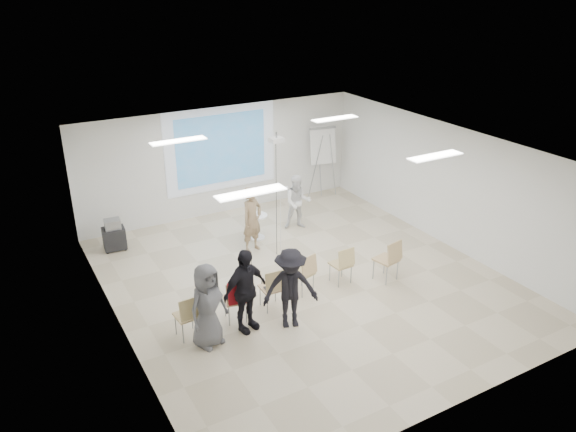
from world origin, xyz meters
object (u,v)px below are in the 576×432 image
chair_left_mid (236,298)px  flipchart_easel (323,146)px  player_right (298,199)px  player_left (252,216)px  chair_far_left (188,314)px  chair_left_inner (273,286)px  audience_left (245,285)px  chair_right_inner (343,262)px  pedestal_table (257,225)px  audience_outer (207,301)px  av_cart (114,236)px  laptop (271,286)px  chair_center (305,271)px  audience_mid (290,283)px  chair_right_far (390,257)px

chair_left_mid → flipchart_easel: (5.04, 4.79, 1.04)m
player_right → player_left: bearing=-137.4°
player_right → chair_far_left: (-4.24, -3.25, -0.28)m
chair_left_inner → audience_left: (-0.77, -0.35, 0.42)m
chair_right_inner → pedestal_table: bearing=99.4°
audience_left → audience_outer: size_ratio=1.06×
chair_far_left → av_cart: bearing=89.7°
chair_left_mid → laptop: bearing=20.6°
pedestal_table → chair_center: bearing=-96.3°
chair_right_inner → audience_mid: audience_mid is taller
chair_right_far → audience_mid: 2.77m
player_left → chair_left_inner: (-0.80, -2.56, -0.38)m
player_left → chair_right_inner: size_ratio=2.10×
chair_far_left → chair_right_inner: chair_far_left is taller
chair_left_mid → audience_outer: bearing=-140.6°
chair_far_left → chair_right_far: bearing=-6.1°
player_right → audience_mid: (-2.40, -3.81, 0.11)m
chair_far_left → flipchart_easel: 7.80m
chair_far_left → chair_right_inner: (3.60, 0.25, -0.01)m
pedestal_table → audience_mid: 3.96m
chair_right_inner → audience_mid: bearing=-157.7°
chair_far_left → chair_right_inner: size_ratio=1.02×
chair_left_inner → chair_center: size_ratio=1.00×
pedestal_table → player_left: bearing=-125.4°
audience_outer → pedestal_table: bearing=31.7°
pedestal_table → chair_far_left: (-2.99, -3.19, 0.16)m
player_right → audience_left: 4.75m
pedestal_table → player_right: (1.24, 0.06, 0.43)m
player_right → audience_mid: bearing=-99.9°
chair_far_left → flipchart_easel: bearing=34.6°
chair_right_inner → laptop: size_ratio=2.63×
chair_right_inner → chair_left_inner: bearing=-177.4°
flipchart_easel → audience_left: bearing=-123.7°
chair_right_far → laptop: bearing=161.1°
chair_right_inner → av_cart: (-3.91, 4.12, -0.16)m
audience_mid → player_right: bearing=76.6°
flipchart_easel → av_cart: size_ratio=2.72×
player_left → chair_left_inner: bearing=-127.8°
player_right → laptop: (-2.43, -3.06, -0.32)m
chair_left_mid → flipchart_easel: bearing=54.8°
audience_left → audience_mid: (0.80, -0.31, -0.04)m
player_right → chair_right_far: (0.32, -3.40, -0.23)m
laptop → audience_mid: (0.02, -0.75, 0.43)m
chair_left_inner → audience_left: size_ratio=0.47×
chair_far_left → flipchart_easel: (6.02, 4.85, 1.05)m
audience_left → laptop: bearing=14.4°
laptop → audience_outer: 1.69m
player_left → audience_outer: player_left is taller
player_right → audience_left: audience_left is taller
chair_left_mid → audience_left: size_ratio=0.47×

